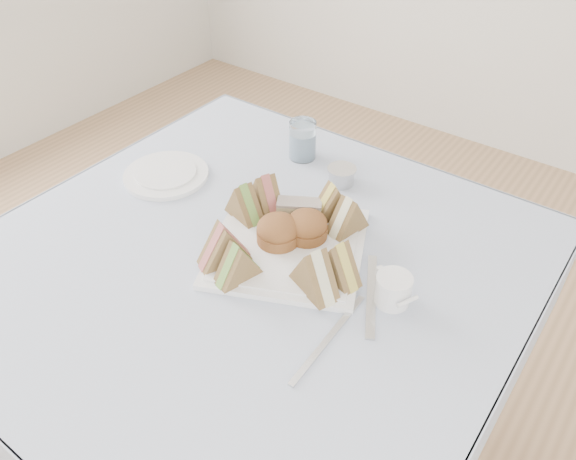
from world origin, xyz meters
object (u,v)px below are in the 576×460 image
Objects in this scene: serving_plate at (288,247)px; water_glass at (303,140)px; table at (255,374)px; creamer_jug at (393,290)px.

water_glass is at bearing 96.09° from serving_plate.
serving_plate is 3.07× the size of water_glass.
water_glass reaches higher than serving_plate.
creamer_jug reaches higher than table.
table is at bearing -70.66° from water_glass.
table is at bearing -151.77° from serving_plate.
creamer_jug is (0.28, 0.06, 0.40)m from table.
table is 13.87× the size of creamer_jug.
serving_plate is at bearing -59.43° from water_glass.
serving_plate reaches higher than table.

